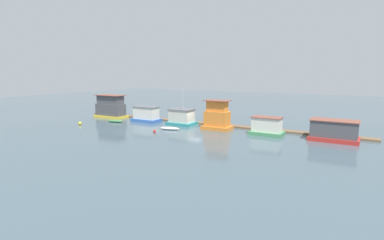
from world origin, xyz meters
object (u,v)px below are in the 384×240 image
at_px(houseboat_yellow, 111,107).
at_px(houseboat_orange, 217,117).
at_px(houseboat_teal, 182,117).
at_px(houseboat_red, 334,131).
at_px(houseboat_green, 267,127).
at_px(dinghy_green, 115,121).
at_px(houseboat_blue, 146,115).
at_px(mooring_post_near_left, 116,113).
at_px(buoy_red, 154,131).
at_px(buoy_yellow, 80,123).
at_px(dinghy_white, 170,128).

bearing_deg(houseboat_yellow, houseboat_orange, -2.12).
bearing_deg(houseboat_orange, houseboat_teal, 172.69).
xyz_separation_m(houseboat_yellow, houseboat_red, (45.91, -0.31, -0.80)).
height_order(houseboat_green, dinghy_green, houseboat_green).
bearing_deg(dinghy_green, houseboat_orange, 8.95).
height_order(houseboat_blue, houseboat_orange, houseboat_orange).
bearing_deg(houseboat_red, mooring_post_near_left, 177.52).
height_order(buoy_red, buoy_yellow, buoy_yellow).
relative_size(houseboat_blue, buoy_yellow, 9.08).
xyz_separation_m(houseboat_yellow, buoy_red, (19.14, -8.87, -2.07)).
height_order(houseboat_teal, houseboat_orange, houseboat_teal).
xyz_separation_m(houseboat_green, mooring_post_near_left, (-36.05, 2.75, -0.68)).
relative_size(houseboat_red, dinghy_green, 1.92).
relative_size(houseboat_red, buoy_yellow, 10.66).
distance_m(houseboat_teal, buoy_red, 8.99).
xyz_separation_m(mooring_post_near_left, buoy_yellow, (2.06, -11.86, -0.36)).
bearing_deg(dinghy_white, houseboat_green, 14.85).
height_order(houseboat_yellow, mooring_post_near_left, houseboat_yellow).
bearing_deg(dinghy_white, houseboat_yellow, 164.91).
height_order(houseboat_blue, buoy_red, houseboat_blue).
relative_size(houseboat_blue, houseboat_teal, 0.86).
bearing_deg(houseboat_orange, dinghy_green, -171.05).
bearing_deg(buoy_red, houseboat_green, 24.81).
relative_size(houseboat_orange, dinghy_white, 1.38).
bearing_deg(dinghy_white, buoy_red, -101.43).
bearing_deg(dinghy_green, houseboat_yellow, 142.47).
distance_m(houseboat_green, buoy_yellow, 35.20).
xyz_separation_m(houseboat_orange, houseboat_green, (8.97, -0.07, -0.85)).
bearing_deg(houseboat_yellow, buoy_red, -24.87).
xyz_separation_m(houseboat_teal, buoy_yellow, (-16.90, -10.21, -1.12)).
height_order(dinghy_white, mooring_post_near_left, mooring_post_near_left).
relative_size(dinghy_white, buoy_yellow, 5.89).
bearing_deg(buoy_yellow, houseboat_green, 15.00).
relative_size(houseboat_yellow, buoy_yellow, 11.37).
distance_m(houseboat_blue, houseboat_red, 35.17).
distance_m(houseboat_green, dinghy_white, 16.77).
bearing_deg(dinghy_green, mooring_post_near_left, 133.31).
distance_m(houseboat_orange, dinghy_white, 8.64).
relative_size(houseboat_teal, houseboat_green, 1.28).
relative_size(houseboat_teal, dinghy_green, 1.90).
relative_size(dinghy_white, buoy_red, 7.59).
height_order(dinghy_green, dinghy_white, dinghy_green).
distance_m(houseboat_green, mooring_post_near_left, 36.16).
bearing_deg(buoy_red, dinghy_white, 78.57).
relative_size(houseboat_blue, dinghy_green, 1.64).
bearing_deg(mooring_post_near_left, dinghy_green, -46.69).
xyz_separation_m(dinghy_green, dinghy_white, (14.17, -0.99, -0.02)).
bearing_deg(houseboat_teal, dinghy_white, -80.44).
bearing_deg(buoy_yellow, houseboat_blue, 47.50).
xyz_separation_m(houseboat_blue, houseboat_red, (35.16, 0.37, 0.06)).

